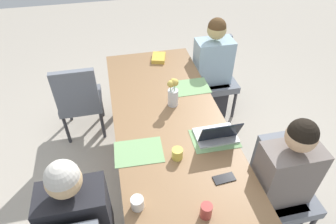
{
  "coord_description": "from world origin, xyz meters",
  "views": [
    {
      "loc": [
        -1.79,
        0.39,
        2.35
      ],
      "look_at": [
        0.0,
        0.0,
        0.78
      ],
      "focal_mm": 30.85,
      "sensor_mm": 36.0,
      "label": 1
    }
  ],
  "objects_px": {
    "flower_vase": "(173,93)",
    "coffee_mug_centre_left": "(206,211)",
    "chair_far_right_near": "(79,98)",
    "chair_near_left_mid": "(281,181)",
    "phone_black": "(224,178)",
    "person_near_left_far": "(212,75)",
    "dining_table": "(168,123)",
    "chair_near_left_far": "(214,72)",
    "coffee_mug_near_right": "(137,203)",
    "book_red_cover": "(159,58)",
    "person_near_left_mid": "(279,188)",
    "laptop_near_left_mid": "(217,135)",
    "coffee_mug_near_left": "(177,154)"
  },
  "relations": [
    {
      "from": "person_near_left_far",
      "to": "coffee_mug_centre_left",
      "type": "relative_size",
      "value": 11.59
    },
    {
      "from": "person_near_left_far",
      "to": "chair_near_left_mid",
      "type": "bearing_deg",
      "value": -177.94
    },
    {
      "from": "chair_near_left_far",
      "to": "coffee_mug_centre_left",
      "type": "distance_m",
      "value": 2.0
    },
    {
      "from": "laptop_near_left_mid",
      "to": "coffee_mug_near_left",
      "type": "relative_size",
      "value": 3.76
    },
    {
      "from": "dining_table",
      "to": "flower_vase",
      "type": "xyz_separation_m",
      "value": [
        0.15,
        -0.08,
        0.2
      ]
    },
    {
      "from": "laptop_near_left_mid",
      "to": "coffee_mug_near_left",
      "type": "xyz_separation_m",
      "value": [
        -0.12,
        0.34,
        -0.0
      ]
    },
    {
      "from": "person_near_left_far",
      "to": "phone_black",
      "type": "xyz_separation_m",
      "value": [
        -1.53,
        0.46,
        0.2
      ]
    },
    {
      "from": "laptop_near_left_mid",
      "to": "coffee_mug_near_right",
      "type": "distance_m",
      "value": 0.82
    },
    {
      "from": "coffee_mug_near_left",
      "to": "coffee_mug_near_right",
      "type": "relative_size",
      "value": 1.02
    },
    {
      "from": "flower_vase",
      "to": "laptop_near_left_mid",
      "type": "height_order",
      "value": "flower_vase"
    },
    {
      "from": "coffee_mug_near_left",
      "to": "coffee_mug_near_right",
      "type": "xyz_separation_m",
      "value": [
        -0.34,
        0.34,
        -0.0
      ]
    },
    {
      "from": "dining_table",
      "to": "chair_near_left_mid",
      "type": "xyz_separation_m",
      "value": [
        -0.67,
        -0.75,
        -0.16
      ]
    },
    {
      "from": "chair_near_left_mid",
      "to": "book_red_cover",
      "type": "height_order",
      "value": "chair_near_left_mid"
    },
    {
      "from": "dining_table",
      "to": "coffee_mug_near_left",
      "type": "relative_size",
      "value": 26.66
    },
    {
      "from": "chair_near_left_mid",
      "to": "flower_vase",
      "type": "bearing_deg",
      "value": 39.39
    },
    {
      "from": "dining_table",
      "to": "coffee_mug_centre_left",
      "type": "bearing_deg",
      "value": -178.28
    },
    {
      "from": "coffee_mug_near_right",
      "to": "coffee_mug_centre_left",
      "type": "relative_size",
      "value": 0.81
    },
    {
      "from": "flower_vase",
      "to": "coffee_mug_near_right",
      "type": "bearing_deg",
      "value": 154.76
    },
    {
      "from": "person_near_left_mid",
      "to": "flower_vase",
      "type": "bearing_deg",
      "value": 34.4
    },
    {
      "from": "dining_table",
      "to": "chair_far_right_near",
      "type": "relative_size",
      "value": 2.52
    },
    {
      "from": "person_near_left_far",
      "to": "phone_black",
      "type": "distance_m",
      "value": 1.61
    },
    {
      "from": "chair_near_left_mid",
      "to": "chair_near_left_far",
      "type": "bearing_deg",
      "value": -0.23
    },
    {
      "from": "chair_far_right_near",
      "to": "flower_vase",
      "type": "xyz_separation_m",
      "value": [
        -0.59,
        -0.87,
        0.36
      ]
    },
    {
      "from": "dining_table",
      "to": "book_red_cover",
      "type": "bearing_deg",
      "value": -6.2
    },
    {
      "from": "chair_near_left_mid",
      "to": "chair_near_left_far",
      "type": "distance_m",
      "value": 1.57
    },
    {
      "from": "coffee_mug_centre_left",
      "to": "phone_black",
      "type": "xyz_separation_m",
      "value": [
        0.23,
        -0.21,
        -0.05
      ]
    },
    {
      "from": "coffee_mug_centre_left",
      "to": "person_near_left_far",
      "type": "bearing_deg",
      "value": -20.64
    },
    {
      "from": "person_near_left_mid",
      "to": "chair_near_left_mid",
      "type": "bearing_deg",
      "value": -38.76
    },
    {
      "from": "flower_vase",
      "to": "chair_far_right_near",
      "type": "bearing_deg",
      "value": 55.95
    },
    {
      "from": "dining_table",
      "to": "laptop_near_left_mid",
      "type": "distance_m",
      "value": 0.47
    },
    {
      "from": "chair_far_right_near",
      "to": "flower_vase",
      "type": "distance_m",
      "value": 1.11
    },
    {
      "from": "coffee_mug_centre_left",
      "to": "chair_near_left_far",
      "type": "bearing_deg",
      "value": -21.5
    },
    {
      "from": "person_near_left_mid",
      "to": "person_near_left_far",
      "type": "height_order",
      "value": "same"
    },
    {
      "from": "dining_table",
      "to": "phone_black",
      "type": "distance_m",
      "value": 0.75
    },
    {
      "from": "coffee_mug_near_right",
      "to": "book_red_cover",
      "type": "relative_size",
      "value": 0.42
    },
    {
      "from": "laptop_near_left_mid",
      "to": "coffee_mug_near_left",
      "type": "distance_m",
      "value": 0.37
    },
    {
      "from": "chair_near_left_mid",
      "to": "coffee_mug_centre_left",
      "type": "relative_size",
      "value": 8.73
    },
    {
      "from": "dining_table",
      "to": "coffee_mug_near_left",
      "type": "height_order",
      "value": "coffee_mug_near_left"
    },
    {
      "from": "person_near_left_far",
      "to": "coffee_mug_centre_left",
      "type": "height_order",
      "value": "person_near_left_far"
    },
    {
      "from": "person_near_left_far",
      "to": "book_red_cover",
      "type": "height_order",
      "value": "person_near_left_far"
    },
    {
      "from": "chair_near_left_far",
      "to": "person_near_left_far",
      "type": "height_order",
      "value": "person_near_left_far"
    },
    {
      "from": "laptop_near_left_mid",
      "to": "coffee_mug_near_right",
      "type": "height_order",
      "value": "laptop_near_left_mid"
    },
    {
      "from": "chair_near_left_mid",
      "to": "coffee_mug_near_right",
      "type": "bearing_deg",
      "value": 96.45
    },
    {
      "from": "flower_vase",
      "to": "coffee_mug_centre_left",
      "type": "xyz_separation_m",
      "value": [
        -1.09,
        0.05,
        -0.08
      ]
    },
    {
      "from": "coffee_mug_centre_left",
      "to": "phone_black",
      "type": "height_order",
      "value": "coffee_mug_centre_left"
    },
    {
      "from": "flower_vase",
      "to": "person_near_left_mid",
      "type": "bearing_deg",
      "value": -145.6
    },
    {
      "from": "book_red_cover",
      "to": "laptop_near_left_mid",
      "type": "bearing_deg",
      "value": -154.8
    },
    {
      "from": "person_near_left_mid",
      "to": "flower_vase",
      "type": "height_order",
      "value": "person_near_left_mid"
    },
    {
      "from": "chair_near_left_mid",
      "to": "phone_black",
      "type": "xyz_separation_m",
      "value": [
        -0.04,
        0.51,
        0.23
      ]
    },
    {
      "from": "chair_far_right_near",
      "to": "book_red_cover",
      "type": "distance_m",
      "value": 0.95
    }
  ]
}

